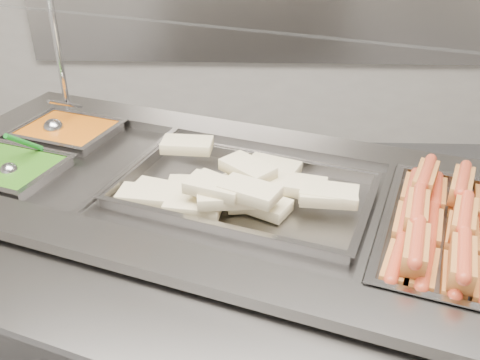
{
  "coord_description": "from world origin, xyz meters",
  "views": [
    {
      "loc": [
        -0.02,
        -1.0,
        1.68
      ],
      "look_at": [
        -0.06,
        0.3,
        0.93
      ],
      "focal_mm": 40.0,
      "sensor_mm": 36.0,
      "label": 1
    }
  ],
  "objects_px": {
    "pan_hotdogs": "(455,244)",
    "pan_wraps": "(243,196)",
    "ladle": "(54,127)",
    "steam_counter": "(226,304)",
    "sneeze_guard": "(252,36)",
    "serving_spoon": "(12,166)"
  },
  "relations": [
    {
      "from": "pan_hotdogs",
      "to": "pan_wraps",
      "type": "bearing_deg",
      "value": 160.5
    },
    {
      "from": "ladle",
      "to": "steam_counter",
      "type": "bearing_deg",
      "value": -30.29
    },
    {
      "from": "sneeze_guard",
      "to": "ladle",
      "type": "xyz_separation_m",
      "value": [
        -0.68,
        0.15,
        -0.36
      ]
    },
    {
      "from": "sneeze_guard",
      "to": "ladle",
      "type": "bearing_deg",
      "value": 167.82
    },
    {
      "from": "pan_wraps",
      "to": "steam_counter",
      "type": "bearing_deg",
      "value": 160.5
    },
    {
      "from": "ladle",
      "to": "pan_wraps",
      "type": "bearing_deg",
      "value": -29.44
    },
    {
      "from": "steam_counter",
      "to": "pan_hotdogs",
      "type": "relative_size",
      "value": 3.24
    },
    {
      "from": "pan_hotdogs",
      "to": "ladle",
      "type": "bearing_deg",
      "value": 154.81
    },
    {
      "from": "steam_counter",
      "to": "ladle",
      "type": "bearing_deg",
      "value": 149.71
    },
    {
      "from": "ladle",
      "to": "serving_spoon",
      "type": "xyz_separation_m",
      "value": [
        -0.03,
        -0.29,
        0.0
      ]
    },
    {
      "from": "steam_counter",
      "to": "pan_wraps",
      "type": "relative_size",
      "value": 2.65
    },
    {
      "from": "pan_wraps",
      "to": "ladle",
      "type": "relative_size",
      "value": 4.06
    },
    {
      "from": "steam_counter",
      "to": "sneeze_guard",
      "type": "bearing_deg",
      "value": 70.51
    },
    {
      "from": "sneeze_guard",
      "to": "pan_wraps",
      "type": "xyz_separation_m",
      "value": [
        -0.02,
        -0.23,
        -0.4
      ]
    },
    {
      "from": "steam_counter",
      "to": "ladle",
      "type": "distance_m",
      "value": 0.84
    },
    {
      "from": "steam_counter",
      "to": "pan_wraps",
      "type": "distance_m",
      "value": 0.43
    },
    {
      "from": "serving_spoon",
      "to": "steam_counter",
      "type": "bearing_deg",
      "value": -5.8
    },
    {
      "from": "ladle",
      "to": "serving_spoon",
      "type": "relative_size",
      "value": 1.12
    },
    {
      "from": "steam_counter",
      "to": "pan_hotdogs",
      "type": "height_order",
      "value": "pan_hotdogs"
    },
    {
      "from": "pan_hotdogs",
      "to": "pan_wraps",
      "type": "height_order",
      "value": "same"
    },
    {
      "from": "steam_counter",
      "to": "serving_spoon",
      "type": "distance_m",
      "value": 0.79
    },
    {
      "from": "steam_counter",
      "to": "ladle",
      "type": "xyz_separation_m",
      "value": [
        -0.61,
        0.36,
        0.46
      ]
    }
  ]
}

